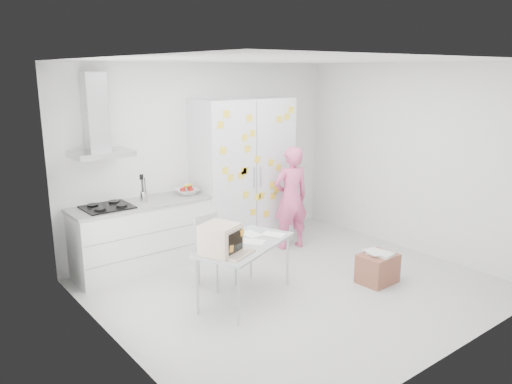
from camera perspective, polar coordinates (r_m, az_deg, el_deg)
floor at (r=6.27m, az=4.55°, el=-10.83°), size 4.50×4.00×0.02m
walls at (r=6.37m, az=0.40°, el=2.50°), size 4.52×4.01×2.70m
ceiling at (r=5.70m, az=5.08°, el=14.78°), size 4.50×4.00×0.02m
counter_run at (r=6.80m, az=-12.83°, el=-4.80°), size 1.84×0.63×1.28m
range_hood at (r=6.44m, az=-17.71°, el=7.45°), size 0.70×0.48×1.01m
tall_cabinet at (r=7.43m, az=-1.48°, el=2.15°), size 1.50×0.68×2.20m
person at (r=7.35m, az=4.01°, el=-0.70°), size 0.62×0.48×1.53m
desk at (r=5.47m, az=-2.95°, el=-5.80°), size 1.41×1.06×1.01m
chair at (r=6.17m, az=-4.99°, el=-6.14°), size 0.47×0.47×0.88m
cardboard_box at (r=6.48m, az=13.73°, el=-8.43°), size 0.47×0.38×0.40m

